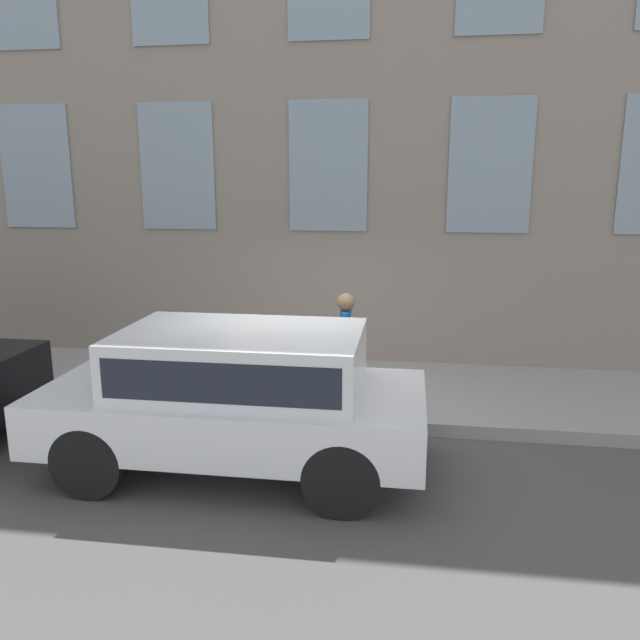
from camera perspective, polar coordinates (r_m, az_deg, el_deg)
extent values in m
plane|color=#514F4C|center=(8.31, -1.85, -9.98)|extent=(80.00, 80.00, 0.00)
cube|color=#9E9B93|center=(9.54, -0.39, -6.33)|extent=(2.75, 60.00, 0.18)
cube|color=gray|center=(10.82, 0.92, 25.94)|extent=(0.30, 40.00, 11.35)
cube|color=#8C9EA8|center=(10.34, 15.31, 13.45)|extent=(0.03, 1.28, 2.07)
cube|color=#8C9EA8|center=(10.36, 0.75, 13.89)|extent=(0.03, 1.28, 2.07)
cube|color=#8C9EA8|center=(11.00, -12.93, 13.51)|extent=(0.03, 1.28, 2.07)
cube|color=#8C9EA8|center=(12.14, -24.51, 12.61)|extent=(0.03, 1.28, 2.07)
cylinder|color=gray|center=(8.82, -2.29, -7.21)|extent=(0.31, 0.31, 0.04)
cylinder|color=gray|center=(8.73, -2.31, -5.32)|extent=(0.23, 0.23, 0.65)
sphere|color=slate|center=(8.63, -2.33, -3.27)|extent=(0.24, 0.24, 0.24)
cylinder|color=black|center=(8.61, -2.34, -2.81)|extent=(0.08, 0.08, 0.10)
cylinder|color=gray|center=(8.67, -1.25, -4.88)|extent=(0.09, 0.10, 0.09)
cylinder|color=gray|center=(8.73, -3.38, -4.78)|extent=(0.09, 0.10, 0.09)
cylinder|color=navy|center=(8.64, 2.26, -5.22)|extent=(0.11, 0.11, 0.73)
cylinder|color=navy|center=(8.78, 2.37, -4.92)|extent=(0.11, 0.11, 0.73)
cube|color=#1E59A5|center=(8.54, 2.35, -0.97)|extent=(0.20, 0.14, 0.55)
cylinder|color=#1E59A5|center=(8.40, 2.25, -1.10)|extent=(0.09, 0.09, 0.52)
cylinder|color=#1E59A5|center=(8.67, 2.45, -0.66)|extent=(0.09, 0.09, 0.52)
sphere|color=#8C6647|center=(8.45, 2.38, 1.65)|extent=(0.24, 0.24, 0.24)
cylinder|color=black|center=(6.97, -20.37, -12.01)|extent=(0.24, 0.77, 0.77)
cylinder|color=black|center=(8.34, -14.95, -7.50)|extent=(0.24, 0.77, 0.77)
cylinder|color=black|center=(6.22, 1.96, -14.27)|extent=(0.24, 0.77, 0.77)
cylinder|color=black|center=(7.73, 3.35, -8.72)|extent=(0.24, 0.77, 0.77)
cube|color=white|center=(7.08, -7.90, -8.32)|extent=(1.90, 4.20, 0.58)
cube|color=white|center=(6.86, -7.21, -3.59)|extent=(1.67, 2.61, 0.64)
cube|color=#1E232D|center=(6.86, -7.21, -3.59)|extent=(1.68, 2.40, 0.41)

